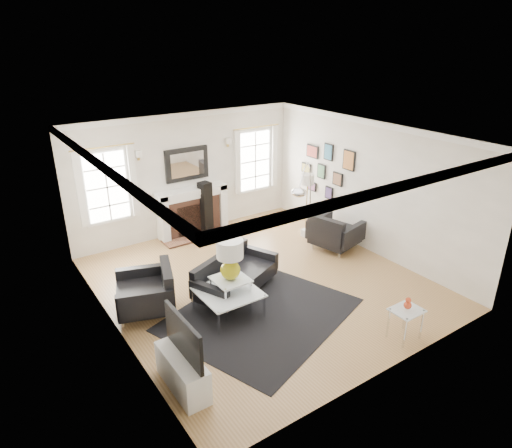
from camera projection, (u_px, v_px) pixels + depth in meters
floor at (261, 282)px, 8.69m from camera, size 6.00×6.00×0.00m
back_wall at (187, 174)px, 10.44m from camera, size 5.50×0.04×2.80m
front_wall at (394, 285)px, 5.86m from camera, size 5.50×0.04×2.80m
left_wall at (109, 253)px, 6.73m from camera, size 0.04×6.00×2.80m
right_wall at (369, 187)px, 9.57m from camera, size 0.04×6.00×2.80m
ceiling at (262, 136)px, 7.61m from camera, size 5.50×6.00×0.02m
crown_molding at (262, 140)px, 7.63m from camera, size 5.50×6.00×0.12m
fireplace at (193, 212)px, 10.61m from camera, size 1.70×0.69×1.11m
mantel_mirror at (187, 164)px, 10.30m from camera, size 1.05×0.07×0.75m
window_left at (107, 187)px, 9.42m from camera, size 1.24×0.15×1.62m
window_right at (255, 160)px, 11.33m from camera, size 1.24×0.15×1.62m
gallery_wall at (326, 167)px, 10.49m from camera, size 0.04×1.73×1.29m
tv_unit at (183, 367)px, 6.01m from camera, size 0.35×1.00×1.09m
area_rug at (261, 314)px, 7.70m from camera, size 3.56×3.27×0.01m
sofa at (233, 276)px, 8.28m from camera, size 1.90×1.41×0.56m
armchair_left at (148, 293)px, 7.62m from camera, size 1.17×1.25×0.69m
armchair_right at (334, 233)px, 9.89m from camera, size 1.09×1.17×0.67m
coffee_table at (228, 293)px, 7.59m from camera, size 0.96×0.96×0.43m
side_table_left at (231, 284)px, 7.62m from camera, size 0.56×0.56×0.62m
nesting_table at (406, 316)px, 6.96m from camera, size 0.47×0.40×0.52m
gourd_lamp at (230, 257)px, 7.42m from camera, size 0.44×0.44×0.71m
orange_vase at (408, 304)px, 6.87m from camera, size 0.12×0.12×0.19m
arc_floor_lamp at (305, 204)px, 9.48m from camera, size 1.44×1.34×2.05m
stick_floor_lamp at (308, 182)px, 10.36m from camera, size 0.29×0.29×1.45m
speaker_tower at (206, 208)px, 10.61m from camera, size 0.29×0.29×1.25m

